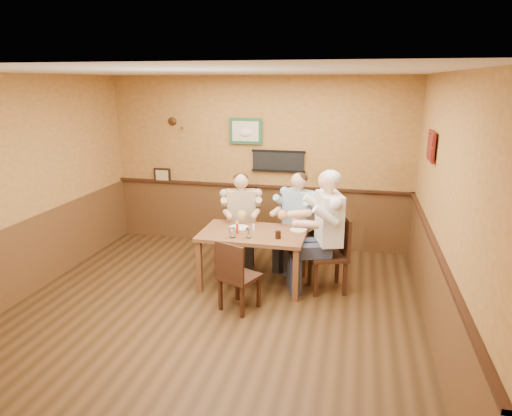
{
  "coord_description": "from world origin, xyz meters",
  "views": [
    {
      "loc": [
        1.63,
        -4.76,
        2.7
      ],
      "look_at": [
        0.34,
        0.84,
        1.1
      ],
      "focal_mm": 32.0,
      "sensor_mm": 36.0,
      "label": 1
    }
  ],
  "objects": [
    {
      "name": "chair_back_left",
      "position": [
        -0.06,
        1.61,
        0.44
      ],
      "size": [
        0.5,
        0.5,
        0.88
      ],
      "primitive_type": null,
      "rotation": [
        0.0,
        0.0,
        0.28
      ],
      "color": "#371E11",
      "rests_on": "ground"
    },
    {
      "name": "water_glass_left",
      "position": [
        0.08,
        0.62,
        0.81
      ],
      "size": [
        0.09,
        0.09,
        0.13
      ],
      "primitive_type": "cylinder",
      "rotation": [
        0.0,
        0.0,
        0.02
      ],
      "color": "white",
      "rests_on": "dining_table"
    },
    {
      "name": "plate_far_right",
      "position": [
        0.88,
        1.09,
        0.76
      ],
      "size": [
        0.29,
        0.29,
        0.02
      ],
      "primitive_type": "cylinder",
      "rotation": [
        0.0,
        0.0,
        -0.39
      ],
      "color": "white",
      "rests_on": "dining_table"
    },
    {
      "name": "diner_tan_shirt",
      "position": [
        -0.06,
        1.61,
        0.63
      ],
      "size": [
        0.72,
        0.72,
        1.26
      ],
      "primitive_type": null,
      "rotation": [
        0.0,
        0.0,
        0.28
      ],
      "color": "#C9AF8A",
      "rests_on": "ground"
    },
    {
      "name": "chair_back_right",
      "position": [
        0.8,
        1.66,
        0.45
      ],
      "size": [
        0.55,
        0.55,
        0.9
      ],
      "primitive_type": null,
      "rotation": [
        0.0,
        0.0,
        -0.42
      ],
      "color": "#371E11",
      "rests_on": "ground"
    },
    {
      "name": "water_glass_mid",
      "position": [
        0.29,
        0.65,
        0.8
      ],
      "size": [
        0.09,
        0.09,
        0.11
      ],
      "primitive_type": "cylinder",
      "rotation": [
        0.0,
        0.0,
        -0.32
      ],
      "color": "white",
      "rests_on": "dining_table"
    },
    {
      "name": "diner_blue_polo",
      "position": [
        0.8,
        1.66,
        0.64
      ],
      "size": [
        0.79,
        0.79,
        1.29
      ],
      "primitive_type": null,
      "rotation": [
        0.0,
        0.0,
        -0.42
      ],
      "color": "#8FB2D6",
      "rests_on": "ground"
    },
    {
      "name": "hot_sauce_bottle",
      "position": [
        0.1,
        0.77,
        0.83
      ],
      "size": [
        0.05,
        0.05,
        0.16
      ],
      "primitive_type": "cylinder",
      "rotation": [
        0.0,
        0.0,
        0.42
      ],
      "color": "red",
      "rests_on": "dining_table"
    },
    {
      "name": "chair_near_side",
      "position": [
        0.3,
        0.15,
        0.45
      ],
      "size": [
        0.54,
        0.54,
        0.89
      ],
      "primitive_type": null,
      "rotation": [
        0.0,
        0.0,
        2.74
      ],
      "color": "#371E11",
      "rests_on": "ground"
    },
    {
      "name": "cola_tumbler",
      "position": [
        0.67,
        0.71,
        0.8
      ],
      "size": [
        0.09,
        0.09,
        0.1
      ],
      "primitive_type": "cylinder",
      "rotation": [
        0.0,
        0.0,
        0.3
      ],
      "color": "black",
      "rests_on": "dining_table"
    },
    {
      "name": "room",
      "position": [
        0.13,
        0.17,
        1.69
      ],
      "size": [
        5.02,
        5.03,
        2.81
      ],
      "color": "#33200F",
      "rests_on": "ground"
    },
    {
      "name": "diner_white_elder",
      "position": [
        1.29,
        0.92,
        0.73
      ],
      "size": [
        0.85,
        0.85,
        1.46
      ],
      "primitive_type": null,
      "rotation": [
        0.0,
        0.0,
        -1.26
      ],
      "color": "silver",
      "rests_on": "ground"
    },
    {
      "name": "chair_right_end",
      "position": [
        1.29,
        0.92,
        0.51
      ],
      "size": [
        0.59,
        0.59,
        1.02
      ],
      "primitive_type": null,
      "rotation": [
        0.0,
        0.0,
        -1.26
      ],
      "color": "#371E11",
      "rests_on": "ground"
    },
    {
      "name": "salt_shaker",
      "position": [
        0.28,
        0.98,
        0.79
      ],
      "size": [
        0.04,
        0.04,
        0.08
      ],
      "primitive_type": "cylinder",
      "rotation": [
        0.0,
        0.0,
        -0.43
      ],
      "color": "white",
      "rests_on": "dining_table"
    },
    {
      "name": "dining_table",
      "position": [
        0.29,
        0.89,
        0.66
      ],
      "size": [
        1.4,
        0.9,
        0.75
      ],
      "color": "brown",
      "rests_on": "ground"
    },
    {
      "name": "plate_far_left",
      "position": [
        0.06,
        1.0,
        0.76
      ],
      "size": [
        0.34,
        0.34,
        0.02
      ],
      "primitive_type": "cylinder",
      "rotation": [
        0.0,
        0.0,
        -0.37
      ],
      "color": "white",
      "rests_on": "dining_table"
    },
    {
      "name": "pepper_shaker",
      "position": [
        0.23,
        0.8,
        0.79
      ],
      "size": [
        0.03,
        0.03,
        0.08
      ],
      "primitive_type": "cylinder",
      "rotation": [
        0.0,
        0.0,
        0.01
      ],
      "color": "black",
      "rests_on": "dining_table"
    }
  ]
}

